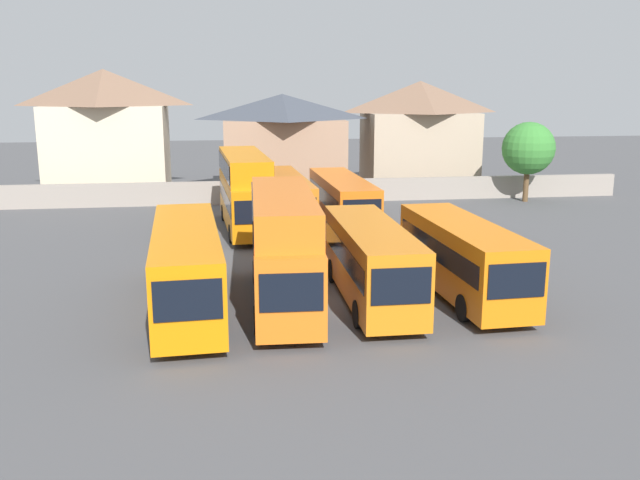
{
  "coord_description": "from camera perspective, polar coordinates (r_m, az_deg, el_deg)",
  "views": [
    {
      "loc": [
        -4.31,
        -28.34,
        9.27
      ],
      "look_at": [
        0.0,
        3.0,
        2.06
      ],
      "focal_mm": 38.71,
      "sensor_mm": 36.0,
      "label": 1
    }
  ],
  "objects": [
    {
      "name": "ground",
      "position": [
        47.45,
        -2.47,
        1.57
      ],
      "size": [
        140.0,
        140.0,
        0.0
      ],
      "primitive_type": "plane",
      "color": "#4C4C4F"
    },
    {
      "name": "depot_boundary_wall",
      "position": [
        54.66,
        -3.22,
        4.02
      ],
      "size": [
        56.0,
        0.5,
        1.8
      ],
      "primitive_type": "cube",
      "color": "gray",
      "rests_on": "ground"
    },
    {
      "name": "bus_1",
      "position": [
        29.05,
        -10.99,
        -1.93
      ],
      "size": [
        3.32,
        12.16,
        3.47
      ],
      "rotation": [
        0.0,
        0.0,
        -1.51
      ],
      "color": "orange",
      "rests_on": "ground"
    },
    {
      "name": "bus_2",
      "position": [
        28.99,
        -3.04,
        -0.24
      ],
      "size": [
        2.93,
        11.0,
        4.82
      ],
      "rotation": [
        0.0,
        0.0,
        -1.61
      ],
      "color": "orange",
      "rests_on": "ground"
    },
    {
      "name": "bus_3",
      "position": [
        29.65,
        4.22,
        -1.54
      ],
      "size": [
        2.61,
        10.35,
        3.36
      ],
      "rotation": [
        0.0,
        0.0,
        -1.57
      ],
      "color": "orange",
      "rests_on": "ground"
    },
    {
      "name": "bus_4",
      "position": [
        31.01,
        11.71,
        -1.2
      ],
      "size": [
        3.04,
        10.51,
        3.3
      ],
      "rotation": [
        0.0,
        0.0,
        -1.52
      ],
      "color": "orange",
      "rests_on": "ground"
    },
    {
      "name": "bus_5",
      "position": [
        44.39,
        -6.25,
        4.35
      ],
      "size": [
        3.24,
        11.36,
        4.92
      ],
      "rotation": [
        0.0,
        0.0,
        -1.51
      ],
      "color": "orange",
      "rests_on": "ground"
    },
    {
      "name": "bus_6",
      "position": [
        44.4,
        -3.01,
        3.38
      ],
      "size": [
        3.06,
        11.55,
        3.47
      ],
      "rotation": [
        0.0,
        0.0,
        -1.52
      ],
      "color": "orange",
      "rests_on": "ground"
    },
    {
      "name": "bus_7",
      "position": [
        44.71,
        1.85,
        3.35
      ],
      "size": [
        2.9,
        11.49,
        3.31
      ],
      "rotation": [
        0.0,
        0.0,
        -1.54
      ],
      "color": "orange",
      "rests_on": "ground"
    },
    {
      "name": "house_terrace_left",
      "position": [
        61.34,
        -17.22,
        8.58
      ],
      "size": [
        10.33,
        6.61,
        10.41
      ],
      "color": "beige",
      "rests_on": "ground"
    },
    {
      "name": "house_terrace_centre",
      "position": [
        59.73,
        -3.1,
        8.03
      ],
      "size": [
        10.54,
        8.27,
        8.38
      ],
      "color": "#9E7A60",
      "rests_on": "ground"
    },
    {
      "name": "house_terrace_right",
      "position": [
        62.78,
        8.2,
        8.66
      ],
      "size": [
        10.03,
        6.69,
        9.46
      ],
      "color": "tan",
      "rests_on": "ground"
    },
    {
      "name": "tree_left_of_lot",
      "position": [
        57.24,
        16.85,
        7.25
      ],
      "size": [
        4.13,
        4.13,
        6.31
      ],
      "color": "brown",
      "rests_on": "ground"
    }
  ]
}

